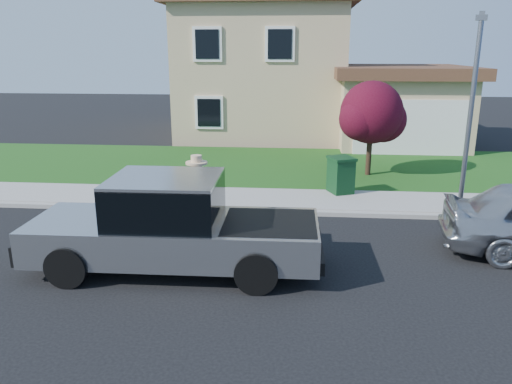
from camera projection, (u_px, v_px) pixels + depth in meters
ground at (209, 254)px, 11.12m from camera, size 80.00×80.00×0.00m
curb at (263, 212)px, 13.80m from camera, size 40.00×0.20×0.12m
sidewalk at (266, 200)px, 14.85m from camera, size 40.00×2.00×0.15m
lawn at (274, 166)px, 19.16m from camera, size 40.00×7.00×0.10m
house at (289, 74)px, 25.82m from camera, size 14.00×11.30×6.85m
pickup_truck at (173, 227)px, 10.11m from camera, size 6.01×2.32×1.96m
woman at (198, 201)px, 11.67m from camera, size 0.80×0.68×2.06m
ornamental_tree at (372, 115)px, 17.15m from camera, size 2.39×2.15×3.28m
trash_bin at (341, 175)px, 15.19m from camera, size 0.92×0.98×1.11m
street_lamp at (471, 108)px, 12.36m from camera, size 0.38×0.68×5.23m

